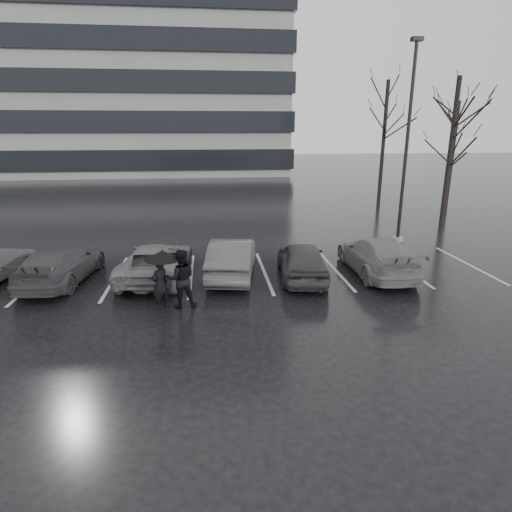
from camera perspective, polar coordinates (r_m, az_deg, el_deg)
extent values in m
plane|color=black|center=(14.13, 0.02, -5.45)|extent=(160.00, 160.00, 0.00)
cube|color=gray|center=(64.94, -27.09, 22.67)|extent=(60.00, 25.00, 28.00)
cube|color=black|center=(64.44, -25.67, 12.13)|extent=(60.60, 25.60, 2.20)
cube|color=black|center=(64.36, -26.13, 15.66)|extent=(60.60, 25.60, 2.20)
cube|color=black|center=(64.53, -26.60, 19.18)|extent=(60.60, 25.60, 2.20)
cube|color=black|center=(64.94, -27.09, 22.67)|extent=(60.60, 25.60, 2.20)
cube|color=black|center=(65.60, -27.60, 26.11)|extent=(60.60, 25.60, 2.20)
imported|color=black|center=(15.73, 6.14, -0.57)|extent=(2.00, 4.15, 1.37)
imported|color=#2B2B2D|center=(15.89, -3.19, -0.17)|extent=(2.16, 4.56, 1.44)
imported|color=#515053|center=(16.09, -13.18, -0.68)|extent=(2.66, 4.85, 1.29)
imported|color=black|center=(16.82, -24.56, -0.95)|extent=(2.38, 4.77, 1.33)
imported|color=#515053|center=(16.80, 15.80, 0.04)|extent=(1.98, 4.79, 1.38)
imported|color=black|center=(13.27, -12.66, -3.72)|extent=(0.68, 0.66, 1.58)
imported|color=black|center=(13.24, -9.96, -3.01)|extent=(0.95, 0.77, 1.84)
cylinder|color=black|center=(13.32, -12.11, -3.57)|extent=(0.02, 0.02, 1.59)
cone|color=black|center=(13.04, -12.34, 0.12)|extent=(1.09, 1.09, 0.28)
sphere|color=black|center=(13.00, -12.38, 0.71)|extent=(0.05, 0.05, 0.05)
cylinder|color=gray|center=(22.11, 18.35, 2.15)|extent=(0.50, 0.50, 0.20)
cylinder|color=black|center=(21.50, 19.43, 13.52)|extent=(0.16, 0.16, 8.96)
cube|color=black|center=(21.80, 20.69, 25.46)|extent=(0.50, 0.30, 0.18)
cube|color=#B4B4B7|center=(17.56, -27.24, -2.88)|extent=(0.12, 5.00, 0.00)
cube|color=#B4B4B7|center=(16.76, -18.26, -2.70)|extent=(0.12, 5.00, 0.00)
cube|color=#B4B4B7|center=(16.40, -8.65, -2.44)|extent=(0.12, 5.00, 0.00)
cube|color=#B4B4B7|center=(16.52, 1.10, -2.11)|extent=(0.12, 5.00, 0.00)
cube|color=#B4B4B7|center=(17.10, 10.45, -1.73)|extent=(0.12, 5.00, 0.00)
cube|color=#B4B4B7|center=(18.10, 18.97, -1.35)|extent=(0.12, 5.00, 0.00)
cube|color=#B4B4B7|center=(19.46, 26.45, -0.99)|extent=(0.12, 5.00, 0.00)
cylinder|color=black|center=(26.70, 24.46, 12.39)|extent=(0.26, 0.26, 8.00)
cylinder|color=black|center=(31.43, 24.65, 11.88)|extent=(0.26, 0.26, 7.00)
cylinder|color=black|center=(32.51, 16.60, 14.12)|extent=(0.26, 0.26, 8.50)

